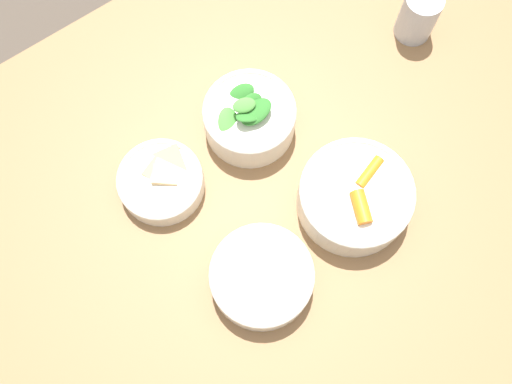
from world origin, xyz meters
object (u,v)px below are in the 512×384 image
(bowl_beans_hotdog, at_px, (262,277))
(bowl_cookies, at_px, (161,181))
(bowl_greens, at_px, (249,118))
(cup, at_px, (418,16))
(bowl_carrots, at_px, (355,197))

(bowl_beans_hotdog, bearing_deg, bowl_cookies, -79.40)
(bowl_greens, xyz_separation_m, cup, (-0.36, 0.02, 0.01))
(bowl_carrots, distance_m, cup, 0.36)
(bowl_greens, bearing_deg, bowl_beans_hotdog, 58.76)
(bowl_carrots, relative_size, bowl_cookies, 1.30)
(bowl_beans_hotdog, bearing_deg, cup, -156.64)
(bowl_greens, distance_m, bowl_beans_hotdog, 0.27)
(bowl_carrots, relative_size, cup, 1.96)
(bowl_carrots, xyz_separation_m, bowl_beans_hotdog, (0.20, 0.02, -0.01))
(bowl_carrots, height_order, cup, cup)
(bowl_beans_hotdog, xyz_separation_m, bowl_cookies, (0.04, -0.23, -0.00))
(bowl_carrots, distance_m, bowl_greens, 0.22)
(bowl_greens, bearing_deg, cup, 177.56)
(bowl_greens, bearing_deg, bowl_carrots, 105.18)
(bowl_greens, height_order, cup, bowl_greens)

